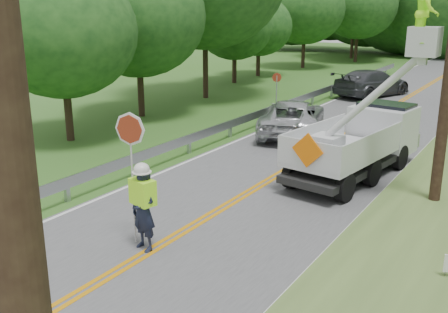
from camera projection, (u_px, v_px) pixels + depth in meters
The scene contains 9 objects.
ground at pixel (54, 310), 9.71m from camera, with size 140.00×140.00×0.00m, color #31621A.
road at pixel (329, 145), 21.08m from camera, with size 7.20×96.00×0.03m.
guardrail at pixel (253, 117), 23.71m from camera, with size 0.18×48.00×0.77m.
treeline_left at pixel (273, 0), 37.68m from camera, with size 9.83×55.79×11.33m.
flagger at pixel (143, 204), 11.78m from camera, with size 1.21×0.62×3.17m.
bucket_truck at pixel (370, 132), 17.16m from camera, with size 3.97×6.33×6.12m.
suv_silver at pixel (293, 117), 22.55m from camera, with size 2.51×5.44×1.51m, color silver.
suv_darkgrey at pixel (372, 83), 32.03m from camera, with size 2.28×5.61×1.63m, color #3D4045.
stop_sign_permanent at pixel (277, 88), 25.93m from camera, with size 0.45×0.21×2.24m.
Camera 1 is at (7.23, -5.50, 5.49)m, focal length 41.63 mm.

